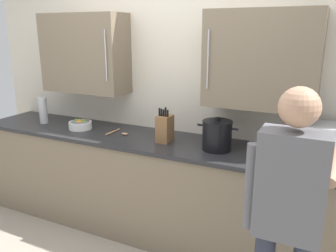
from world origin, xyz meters
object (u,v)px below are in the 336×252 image
thermos_flask (43,110)px  stock_pot (217,135)px  knife_block (165,128)px  person_figure (289,209)px  fruit_bowl (80,124)px  wooden_spoon (119,133)px

thermos_flask → stock_pot: bearing=-0.2°
knife_block → stock_pot: size_ratio=0.93×
person_figure → stock_pot: bearing=129.3°
fruit_bowl → knife_block: knife_block is taller
stock_pot → wooden_spoon: stock_pot is taller
wooden_spoon → person_figure: (1.60, -0.82, 0.02)m
stock_pot → fruit_bowl: bearing=179.8°
wooden_spoon → stock_pot: bearing=-1.4°
wooden_spoon → person_figure: person_figure is taller
fruit_bowl → wooden_spoon: bearing=2.4°
thermos_flask → wooden_spoon: size_ratio=1.30×
knife_block → stock_pot: (0.47, -0.00, 0.00)m
thermos_flask → knife_block: knife_block is taller
fruit_bowl → thermos_flask: bearing=179.7°
knife_block → person_figure: bearing=-35.6°
fruit_bowl → stock_pot: bearing=-0.2°
thermos_flask → person_figure: 2.64m
knife_block → fruit_bowl: bearing=179.8°
stock_pot → person_figure: 1.04m
person_figure → thermos_flask: bearing=162.2°
person_figure → wooden_spoon: bearing=152.8°
knife_block → person_figure: 1.38m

